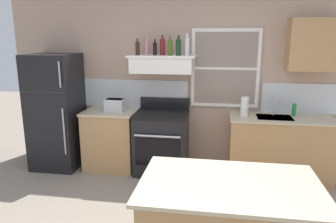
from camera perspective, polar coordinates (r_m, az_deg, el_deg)
back_wall at (r=4.89m, az=2.83°, el=5.61°), size 5.40×0.11×2.70m
refrigerator at (r=5.19m, az=-19.43°, el=-0.02°), size 0.70×0.72×1.76m
counter_left_of_stove at (r=5.02m, az=-10.11°, el=-4.91°), size 0.79×0.63×0.91m
toaster at (r=4.82m, az=-9.51°, el=1.17°), size 0.30×0.20×0.19m
stove_range at (r=4.79m, az=-1.13°, el=-5.50°), size 0.76×0.69×1.09m
range_hood_shelf at (r=4.64m, az=-0.99°, el=8.56°), size 0.96×0.52×0.24m
bottle_brown_stout at (r=4.66m, az=-5.48°, el=11.24°), size 0.06×0.06×0.24m
bottle_rose_pink at (r=4.72m, az=-3.87°, el=11.49°), size 0.07×0.07×0.27m
bottle_balsamic_dark at (r=4.66m, az=-2.36°, el=11.23°), size 0.06×0.06×0.22m
bottle_red_label_wine at (r=4.67m, az=-1.00°, el=11.54°), size 0.07×0.07×0.28m
bottle_olive_oil_square at (r=4.60m, az=0.39°, el=11.46°), size 0.06×0.06×0.27m
bottle_dark_green_wine at (r=4.55m, az=1.89°, el=11.48°), size 0.07×0.07×0.28m
bottle_clear_tall at (r=4.55m, az=3.44°, el=11.60°), size 0.06×0.06×0.31m
counter_right_with_sink at (r=4.84m, az=19.29°, el=-6.15°), size 1.43×0.63×0.91m
sink_faucet at (r=4.75m, az=18.49°, el=1.41°), size 0.03×0.17×0.28m
paper_towel_roll at (r=4.62m, az=13.57°, el=0.88°), size 0.11×0.11×0.27m
dish_soap_bottle at (r=4.83m, az=21.69°, el=0.30°), size 0.06×0.06×0.18m
upper_cabinet_right at (r=4.80m, az=24.53°, el=10.85°), size 0.64×0.32×0.70m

